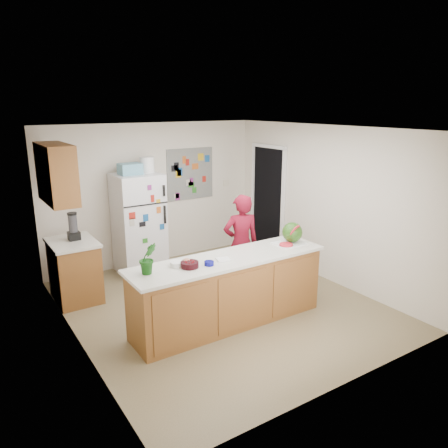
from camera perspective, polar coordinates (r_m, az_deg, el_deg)
floor at (r=6.42m, az=-0.38°, el=-10.61°), size 4.00×4.50×0.02m
wall_back at (r=7.93m, az=-9.23°, el=3.89°), size 4.00×0.02×2.50m
wall_left at (r=5.23m, az=-19.34°, el=-2.85°), size 0.02×4.50×2.50m
wall_right at (r=7.23m, az=13.18°, el=2.56°), size 0.02×4.50×2.50m
ceiling at (r=5.78m, az=-0.42°, el=12.45°), size 4.00×4.50×0.02m
doorway at (r=8.31m, az=5.79°, el=2.92°), size 0.03×0.85×2.04m
peninsula_base at (r=5.76m, az=0.63°, el=-8.90°), size 2.60×0.62×0.88m
peninsula_top at (r=5.58m, az=0.64°, el=-4.59°), size 2.68×0.70×0.04m
side_counter_base at (r=6.81m, az=-18.91°, el=-5.91°), size 0.60×0.80×0.86m
side_counter_top at (r=6.66m, az=-19.24°, el=-2.30°), size 0.64×0.84×0.04m
upper_cabinets at (r=6.36m, az=-21.08°, el=6.18°), size 0.35×1.00×0.80m
refrigerator at (r=7.51m, az=-11.06°, el=0.02°), size 0.75×0.70×1.70m
fridge_top_bin at (r=7.29m, az=-12.17°, el=7.04°), size 0.35×0.28×0.18m
photo_collage at (r=8.18m, az=-4.43°, el=6.53°), size 0.95×0.01×0.95m
person at (r=6.62m, az=2.23°, el=-2.60°), size 0.63×0.50×1.53m
blender_appliance at (r=6.67m, az=-19.10°, el=-0.39°), size 0.12×0.12×0.38m
cutting_board at (r=6.17m, az=8.57°, el=-2.53°), size 0.45×0.34×0.01m
watermelon at (r=6.18m, az=8.92°, el=-1.08°), size 0.28×0.28×0.28m
watermelon_slice at (r=6.06m, az=8.11°, el=-2.67°), size 0.19×0.19×0.02m
cherry_bowl at (r=5.25m, az=-4.52°, el=-5.31°), size 0.28×0.28×0.07m
white_bowl at (r=5.31m, az=-6.19°, el=-5.20°), size 0.22×0.22×0.06m
cobalt_bowl at (r=5.31m, az=-1.96°, el=-5.15°), size 0.15×0.15×0.05m
plate at (r=5.34m, az=-4.90°, el=-5.29°), size 0.28×0.28×0.02m
paper_towel at (r=5.48m, az=-0.12°, el=-4.65°), size 0.19×0.18×0.02m
keys at (r=6.23m, az=10.30°, el=-2.44°), size 0.09×0.06×0.01m
potted_plant at (r=5.07m, az=-9.90°, el=-4.43°), size 0.22×0.18×0.37m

